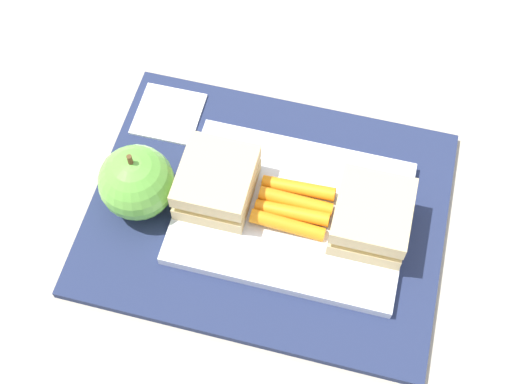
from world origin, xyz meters
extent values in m
plane|color=#B7AD99|center=(0.00, 0.00, 0.00)|extent=(2.40, 2.40, 0.00)
cube|color=navy|center=(0.00, 0.00, 0.01)|extent=(0.36, 0.28, 0.01)
cube|color=white|center=(-0.03, 0.00, 0.02)|extent=(0.23, 0.17, 0.01)
cube|color=#DBC189|center=(-0.10, 0.00, 0.03)|extent=(0.07, 0.08, 0.02)
cube|color=#F4CC4C|center=(-0.10, 0.00, 0.04)|extent=(0.07, 0.07, 0.01)
cube|color=#DBC189|center=(-0.10, 0.00, 0.06)|extent=(0.07, 0.08, 0.02)
cube|color=#DBC189|center=(0.05, 0.00, 0.03)|extent=(0.07, 0.08, 0.02)
cube|color=#F4CC4C|center=(0.05, 0.00, 0.04)|extent=(0.07, 0.07, 0.01)
cube|color=#DBC189|center=(0.05, 0.00, 0.06)|extent=(0.07, 0.08, 0.02)
cylinder|color=orange|center=(-0.03, -0.02, 0.03)|extent=(0.08, 0.01, 0.02)
cylinder|color=orange|center=(-0.03, -0.01, 0.03)|extent=(0.08, 0.01, 0.02)
cylinder|color=orange|center=(-0.03, 0.01, 0.03)|extent=(0.08, 0.01, 0.02)
cylinder|color=orange|center=(-0.02, 0.02, 0.03)|extent=(0.08, 0.01, 0.02)
sphere|color=#66B742|center=(0.13, 0.02, 0.05)|extent=(0.08, 0.08, 0.08)
cylinder|color=brown|center=(0.13, 0.02, 0.09)|extent=(0.01, 0.00, 0.01)
cube|color=white|center=(0.14, -0.09, 0.01)|extent=(0.07, 0.07, 0.00)
camera|label=1|loc=(-0.07, 0.33, 0.65)|focal=49.53mm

